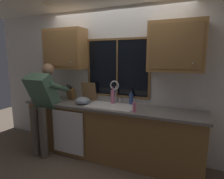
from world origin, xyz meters
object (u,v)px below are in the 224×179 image
(soap_dispenser, at_px, (134,107))
(bottle_tall_clear, at_px, (131,99))
(bottle_green_glass, at_px, (113,96))
(person_standing, at_px, (43,100))
(cutting_board, at_px, (89,91))
(knife_block, at_px, (71,94))
(mixing_bowl, at_px, (83,101))

(soap_dispenser, distance_m, bottle_tall_clear, 0.46)
(bottle_green_glass, xyz_separation_m, bottle_tall_clear, (0.31, 0.07, -0.03))
(bottle_tall_clear, bearing_deg, person_standing, -158.02)
(cutting_board, bearing_deg, knife_block, -165.39)
(soap_dispenser, xyz_separation_m, bottle_green_glass, (-0.50, 0.36, 0.05))
(knife_block, bearing_deg, cutting_board, 14.61)
(person_standing, height_order, bottle_tall_clear, person_standing)
(person_standing, height_order, mixing_bowl, person_standing)
(soap_dispenser, bearing_deg, knife_block, 166.45)
(cutting_board, distance_m, bottle_green_glass, 0.51)
(bottle_green_glass, bearing_deg, knife_block, -177.75)
(person_standing, relative_size, soap_dispenser, 8.01)
(person_standing, xyz_separation_m, knife_block, (0.26, 0.47, 0.05))
(mixing_bowl, bearing_deg, cutting_board, 99.33)
(bottle_green_glass, bearing_deg, mixing_bowl, -151.85)
(knife_block, xyz_separation_m, mixing_bowl, (0.38, -0.21, -0.05))
(person_standing, height_order, bottle_green_glass, person_standing)
(cutting_board, bearing_deg, bottle_green_glass, -6.12)
(bottle_green_glass, relative_size, bottle_tall_clear, 1.26)
(cutting_board, height_order, mixing_bowl, cutting_board)
(knife_block, bearing_deg, mixing_bowl, -28.84)
(cutting_board, height_order, soap_dispenser, cutting_board)
(mixing_bowl, xyz_separation_m, bottle_tall_clear, (0.77, 0.31, 0.04))
(mixing_bowl, bearing_deg, knife_block, 151.16)
(mixing_bowl, distance_m, soap_dispenser, 0.96)
(soap_dispenser, xyz_separation_m, bottle_tall_clear, (-0.18, 0.43, 0.02))
(knife_block, relative_size, mixing_bowl, 1.28)
(cutting_board, xyz_separation_m, bottle_green_glass, (0.50, -0.05, -0.04))
(person_standing, xyz_separation_m, bottle_green_glass, (1.10, 0.50, 0.07))
(cutting_board, relative_size, soap_dispenser, 1.72)
(cutting_board, relative_size, bottle_tall_clear, 1.44)
(person_standing, distance_m, knife_block, 0.54)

